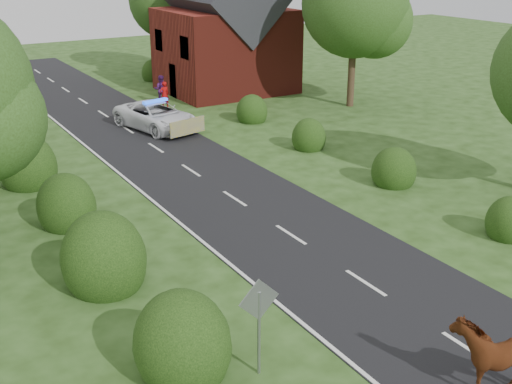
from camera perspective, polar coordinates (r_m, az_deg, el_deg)
ground at (r=17.43m, az=18.48°, el=-13.23°), size 120.00×120.00×0.00m
road at (r=28.15m, az=-4.92°, el=1.34°), size 6.00×70.00×0.02m
road_markings at (r=25.76m, az=-6.03°, el=-0.60°), size 4.96×70.00×0.01m
hedgerow_left at (r=22.88m, az=-15.89°, el=-2.26°), size 2.75×50.41×3.00m
hedgerow_right at (r=28.53m, az=10.50°, el=2.47°), size 2.10×45.78×2.10m
tree_right_b at (r=40.29m, az=9.27°, el=15.81°), size 6.56×6.40×9.40m
tree_right_c at (r=51.29m, az=-7.42°, el=16.34°), size 6.15×6.00×8.58m
road_sign at (r=14.93m, az=0.26°, el=-10.69°), size 1.06×0.08×2.53m
house at (r=44.55m, az=-2.77°, el=13.76°), size 8.00×7.40×9.17m
cow at (r=15.93m, az=20.40°, el=-13.73°), size 2.44×1.88×1.54m
police_van at (r=35.67m, az=-8.86°, el=6.69°), size 3.64×5.86×1.65m
pedestrian_red at (r=40.44m, az=-8.14°, el=8.55°), size 0.63×0.44×1.65m
pedestrian_purple at (r=41.75m, az=-8.46°, el=9.02°), size 1.09×1.03×1.78m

